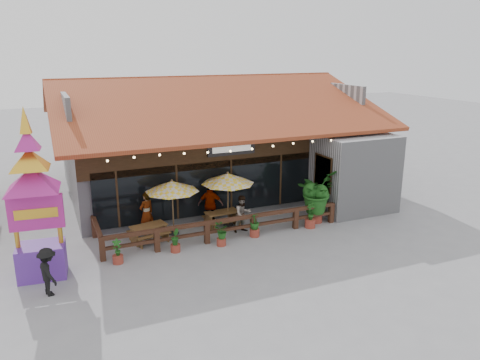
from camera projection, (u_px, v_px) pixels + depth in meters
name	position (u px, v px, depth m)	size (l,w,h in m)	color
ground	(259.00, 229.00, 19.89)	(100.00, 100.00, 0.00)	gray
restaurant_building	(211.00, 149.00, 25.23)	(15.50, 14.73, 6.09)	#9C9DA1
patio_railing	(211.00, 226.00, 18.62)	(10.00, 2.60, 0.92)	#402316
umbrella_left	(172.00, 187.00, 18.86)	(2.88, 2.88, 2.35)	brown
umbrella_right	(228.00, 179.00, 19.78)	(2.76, 2.76, 2.42)	brown
picnic_table_left	(149.00, 230.00, 18.58)	(1.63, 1.49, 0.67)	brown
picnic_table_right	(222.00, 216.00, 20.10)	(1.47, 1.28, 0.68)	brown
thai_sign_tower	(32.00, 184.00, 14.95)	(2.50, 2.50, 6.16)	#582894
tropical_plant	(316.00, 193.00, 20.42)	(2.19, 2.10, 2.34)	maroon
diner_a	(147.00, 213.00, 19.16)	(0.66, 0.44, 1.82)	#382212
diner_b	(243.00, 214.00, 19.44)	(0.77, 0.60, 1.58)	#382212
diner_c	(211.00, 205.00, 20.17)	(1.09, 0.45, 1.86)	#382212
pedestrian	(48.00, 272.00, 14.42)	(1.00, 0.58, 1.55)	black
planter_a	(118.00, 253.00, 16.66)	(0.38, 0.38, 0.93)	maroon
planter_b	(175.00, 242.00, 17.60)	(0.38, 0.42, 0.91)	maroon
planter_c	(221.00, 233.00, 18.14)	(0.67, 0.63, 0.90)	maroon
planter_d	(255.00, 225.00, 19.03)	(0.51, 0.51, 0.99)	maroon
planter_e	(310.00, 217.00, 19.99)	(0.46, 0.46, 1.12)	maroon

